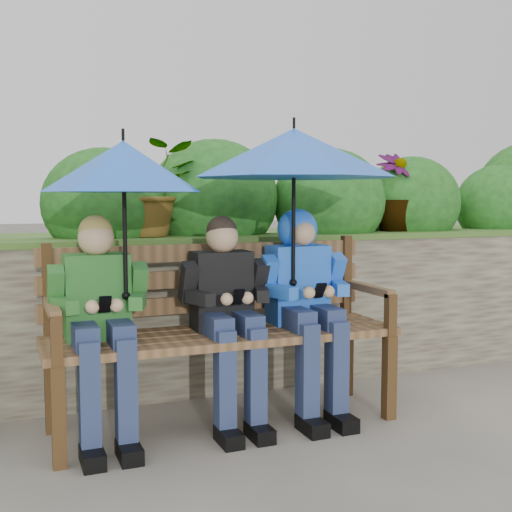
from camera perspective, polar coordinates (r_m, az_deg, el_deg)
name	(u,v)px	position (r m, az deg, el deg)	size (l,w,h in m)	color
ground	(262,422)	(3.81, 0.58, -14.52)	(60.00, 60.00, 0.00)	#5E5D52
garden_backdrop	(184,278)	(5.11, -6.44, -1.91)	(8.00, 2.86, 1.85)	brown
park_bench	(220,320)	(3.68, -3.24, -5.66)	(1.97, 0.58, 1.04)	#472F17
boy_left	(100,315)	(3.42, -13.70, -5.10)	(0.50, 0.58, 1.20)	#3B7732
boy_middle	(227,307)	(3.58, -2.56, -4.57)	(0.49, 0.57, 1.18)	black
boy_right	(305,292)	(3.76, 4.34, -3.18)	(0.52, 0.63, 1.22)	blue
umbrella_left	(124,167)	(3.37, -11.69, 7.80)	(0.82, 0.82, 0.88)	blue
umbrella_right	(294,153)	(3.68, 3.38, 9.11)	(1.16, 1.16, 0.96)	blue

